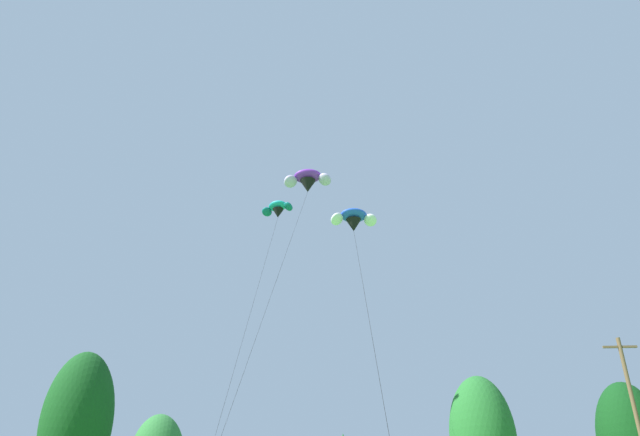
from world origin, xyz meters
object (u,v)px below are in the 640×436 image
(parafoil_kite_mid_blue_white, at_px, (354,220))
(parafoil_kite_high_purple, at_px, (308,181))
(utility_pole, at_px, (640,434))
(parafoil_kite_far_teal, at_px, (278,209))

(parafoil_kite_mid_blue_white, bearing_deg, parafoil_kite_high_purple, 114.05)
(utility_pole, bearing_deg, parafoil_kite_mid_blue_white, -150.70)
(parafoil_kite_high_purple, distance_m, parafoil_kite_far_teal, 6.48)
(parafoil_kite_mid_blue_white, bearing_deg, utility_pole, 29.30)
(parafoil_kite_high_purple, distance_m, parafoil_kite_mid_blue_white, 10.43)
(utility_pole, height_order, parafoil_kite_high_purple, parafoil_kite_high_purple)
(utility_pole, bearing_deg, parafoil_kite_far_teal, 172.38)
(utility_pole, relative_size, parafoil_kite_mid_blue_white, 0.79)
(utility_pole, distance_m, parafoil_kite_high_purple, 26.96)
(utility_pole, xyz_separation_m, parafoil_kite_high_purple, (-20.57, -2.60, 17.23))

